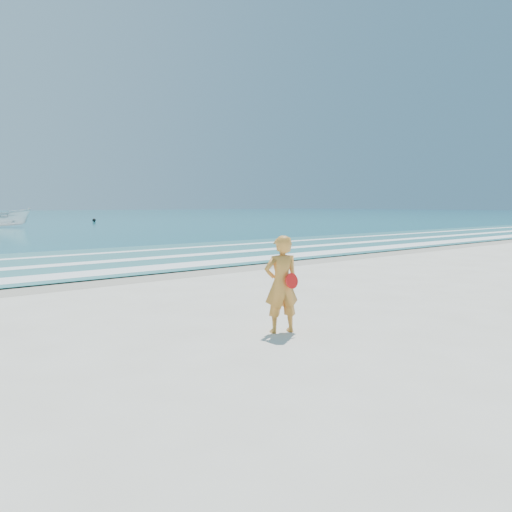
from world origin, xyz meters
TOP-DOWN VIEW (x-y plane):
  - ground at (0.00, 0.00)m, footprint 400.00×400.00m
  - wet_sand at (0.00, 9.00)m, footprint 400.00×2.40m
  - shallow at (0.00, 14.00)m, footprint 400.00×10.00m
  - foam_near at (0.00, 10.30)m, footprint 400.00×1.40m
  - foam_mid at (0.00, 13.20)m, footprint 400.00×0.90m
  - foam_far at (0.00, 16.50)m, footprint 400.00×0.60m
  - boat at (4.58, 47.63)m, footprint 5.07×2.68m
  - buoy at (17.31, 57.40)m, footprint 0.45×0.45m
  - woman at (-1.51, 1.13)m, footprint 0.72×0.60m

SIDE VIEW (x-z plane):
  - ground at x=0.00m, z-range 0.00..0.00m
  - wet_sand at x=0.00m, z-range 0.00..0.00m
  - shallow at x=0.00m, z-range 0.04..0.05m
  - foam_near at x=0.00m, z-range 0.05..0.06m
  - foam_mid at x=0.00m, z-range 0.05..0.06m
  - foam_far at x=0.00m, z-range 0.05..0.06m
  - buoy at x=17.31m, z-range 0.04..0.49m
  - woman at x=-1.51m, z-range 0.00..1.70m
  - boat at x=4.58m, z-range 0.04..1.90m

